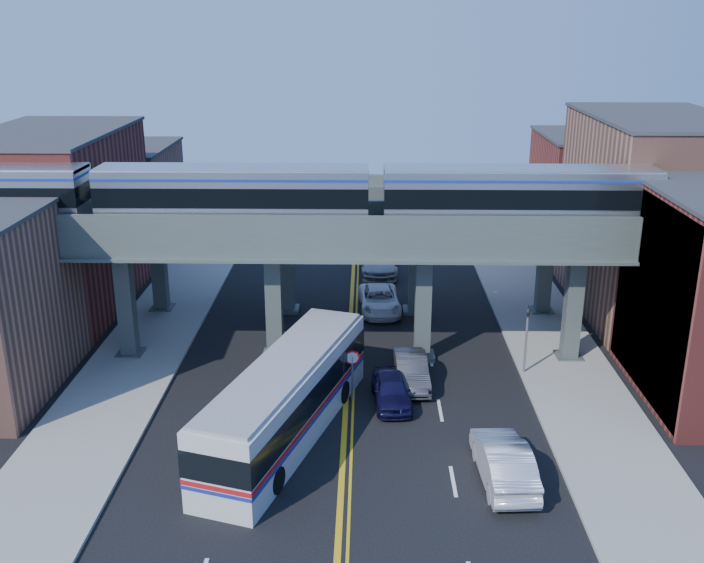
{
  "coord_description": "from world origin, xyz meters",
  "views": [
    {
      "loc": [
        0.93,
        -31.32,
        17.81
      ],
      "look_at": [
        0.22,
        6.81,
        4.8
      ],
      "focal_mm": 40.0,
      "sensor_mm": 36.0,
      "label": 1
    }
  ],
  "objects_px": {
    "car_lane_c": "(380,300)",
    "transit_bus": "(286,400)",
    "car_lane_d": "(378,260)",
    "transit_train": "(234,194)",
    "car_lane_a": "(391,390)",
    "stop_sign": "(352,367)",
    "traffic_signal": "(527,334)",
    "car_lane_b": "(411,371)",
    "car_parked_curb": "(504,461)"
  },
  "relations": [
    {
      "from": "transit_bus",
      "to": "car_lane_d",
      "type": "relative_size",
      "value": 2.17
    },
    {
      "from": "stop_sign",
      "to": "car_lane_b",
      "type": "relative_size",
      "value": 0.58
    },
    {
      "from": "transit_bus",
      "to": "transit_train",
      "type": "bearing_deg",
      "value": 38.96
    },
    {
      "from": "traffic_signal",
      "to": "car_parked_curb",
      "type": "xyz_separation_m",
      "value": [
        -2.7,
        -9.86,
        -1.43
      ]
    },
    {
      "from": "transit_train",
      "to": "car_parked_curb",
      "type": "relative_size",
      "value": 8.13
    },
    {
      "from": "car_lane_b",
      "to": "transit_bus",
      "type": "bearing_deg",
      "value": -140.64
    },
    {
      "from": "traffic_signal",
      "to": "car_lane_b",
      "type": "relative_size",
      "value": 0.9
    },
    {
      "from": "car_lane_a",
      "to": "transit_bus",
      "type": "bearing_deg",
      "value": -151.65
    },
    {
      "from": "car_parked_curb",
      "to": "car_lane_b",
      "type": "bearing_deg",
      "value": -72.69
    },
    {
      "from": "transit_bus",
      "to": "car_parked_curb",
      "type": "height_order",
      "value": "transit_bus"
    },
    {
      "from": "stop_sign",
      "to": "car_lane_c",
      "type": "height_order",
      "value": "stop_sign"
    },
    {
      "from": "transit_bus",
      "to": "stop_sign",
      "type": "bearing_deg",
      "value": -22.09
    },
    {
      "from": "car_lane_a",
      "to": "car_lane_b",
      "type": "height_order",
      "value": "car_lane_b"
    },
    {
      "from": "transit_train",
      "to": "car_lane_d",
      "type": "distance_m",
      "value": 18.79
    },
    {
      "from": "car_lane_a",
      "to": "transit_train",
      "type": "bearing_deg",
      "value": 141.48
    },
    {
      "from": "car_lane_a",
      "to": "car_lane_b",
      "type": "bearing_deg",
      "value": 57.99
    },
    {
      "from": "transit_train",
      "to": "stop_sign",
      "type": "xyz_separation_m",
      "value": [
        6.18,
        -5.0,
        -7.34
      ]
    },
    {
      "from": "stop_sign",
      "to": "car_lane_a",
      "type": "relative_size",
      "value": 0.62
    },
    {
      "from": "transit_train",
      "to": "car_lane_b",
      "type": "distance_m",
      "value": 12.79
    },
    {
      "from": "transit_bus",
      "to": "car_lane_a",
      "type": "relative_size",
      "value": 3.21
    },
    {
      "from": "car_lane_c",
      "to": "car_parked_curb",
      "type": "relative_size",
      "value": 1.0
    },
    {
      "from": "car_parked_curb",
      "to": "traffic_signal",
      "type": "bearing_deg",
      "value": -108.55
    },
    {
      "from": "stop_sign",
      "to": "car_lane_b",
      "type": "distance_m",
      "value": 3.6
    },
    {
      "from": "transit_train",
      "to": "car_lane_a",
      "type": "relative_size",
      "value": 10.17
    },
    {
      "from": "stop_sign",
      "to": "car_lane_b",
      "type": "bearing_deg",
      "value": 31.09
    },
    {
      "from": "traffic_signal",
      "to": "car_parked_curb",
      "type": "bearing_deg",
      "value": -105.31
    },
    {
      "from": "stop_sign",
      "to": "car_lane_d",
      "type": "bearing_deg",
      "value": 85.73
    },
    {
      "from": "car_lane_a",
      "to": "car_lane_c",
      "type": "distance_m",
      "value": 12.49
    },
    {
      "from": "car_lane_b",
      "to": "stop_sign",
      "type": "bearing_deg",
      "value": -151.6
    },
    {
      "from": "transit_train",
      "to": "transit_bus",
      "type": "distance_m",
      "value": 11.67
    },
    {
      "from": "stop_sign",
      "to": "transit_bus",
      "type": "relative_size",
      "value": 0.19
    },
    {
      "from": "transit_train",
      "to": "stop_sign",
      "type": "height_order",
      "value": "transit_train"
    },
    {
      "from": "traffic_signal",
      "to": "car_lane_b",
      "type": "height_order",
      "value": "traffic_signal"
    },
    {
      "from": "car_lane_d",
      "to": "transit_train",
      "type": "bearing_deg",
      "value": -119.46
    },
    {
      "from": "traffic_signal",
      "to": "transit_bus",
      "type": "xyz_separation_m",
      "value": [
        -11.74,
        -6.45,
        -0.54
      ]
    },
    {
      "from": "car_parked_curb",
      "to": "car_lane_c",
      "type": "bearing_deg",
      "value": -79.36
    },
    {
      "from": "car_lane_c",
      "to": "transit_bus",
      "type": "bearing_deg",
      "value": -109.19
    },
    {
      "from": "transit_bus",
      "to": "car_lane_b",
      "type": "height_order",
      "value": "transit_bus"
    },
    {
      "from": "traffic_signal",
      "to": "transit_train",
      "type": "bearing_deg",
      "value": 172.44
    },
    {
      "from": "transit_train",
      "to": "car_lane_b",
      "type": "relative_size",
      "value": 9.47
    },
    {
      "from": "stop_sign",
      "to": "car_lane_d",
      "type": "xyz_separation_m",
      "value": [
        1.5,
        20.07,
        -0.85
      ]
    },
    {
      "from": "car_lane_b",
      "to": "car_lane_c",
      "type": "height_order",
      "value": "car_lane_b"
    },
    {
      "from": "traffic_signal",
      "to": "transit_bus",
      "type": "relative_size",
      "value": 0.3
    },
    {
      "from": "car_lane_a",
      "to": "traffic_signal",
      "type": "bearing_deg",
      "value": 20.28
    },
    {
      "from": "stop_sign",
      "to": "traffic_signal",
      "type": "xyz_separation_m",
      "value": [
        8.9,
        3.0,
        0.54
      ]
    },
    {
      "from": "transit_train",
      "to": "car_lane_b",
      "type": "height_order",
      "value": "transit_train"
    },
    {
      "from": "transit_bus",
      "to": "car_lane_a",
      "type": "bearing_deg",
      "value": -39.16
    },
    {
      "from": "car_lane_c",
      "to": "car_parked_curb",
      "type": "xyz_separation_m",
      "value": [
        4.7,
        -19.02,
        0.14
      ]
    },
    {
      "from": "transit_bus",
      "to": "car_lane_c",
      "type": "bearing_deg",
      "value": 1.87
    },
    {
      "from": "car_lane_d",
      "to": "car_lane_c",
      "type": "bearing_deg",
      "value": -92.47
    }
  ]
}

